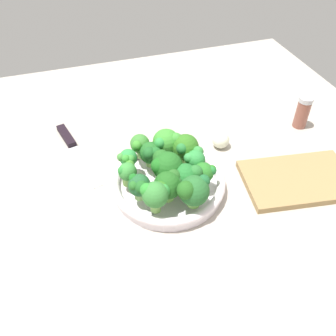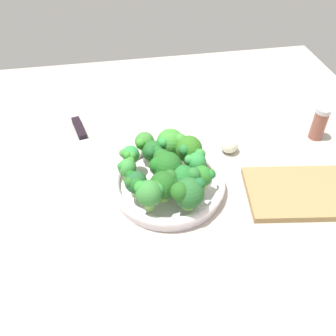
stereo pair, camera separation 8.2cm
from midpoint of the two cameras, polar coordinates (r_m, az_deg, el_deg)
The scene contains 20 objects.
ground_plane at distance 88.96cm, azimuth -2.46°, elevation -2.69°, with size 130.00×130.00×2.50cm, color #AFA69A.
bowl at distance 84.84cm, azimuth -2.75°, elevation -2.51°, with size 26.27×26.27×3.67cm.
broccoli_floret_0 at distance 74.86cm, azimuth 0.86°, elevation -3.57°, with size 7.52×6.43×7.41cm.
broccoli_floret_1 at distance 78.54cm, azimuth -0.26°, elevation -1.48°, with size 6.65×5.90×6.49cm.
broccoli_floret_2 at distance 86.00cm, azimuth -2.92°, elevation 3.88°, with size 6.73×6.39×7.64cm.
broccoli_floret_3 at distance 73.92cm, azimuth -5.14°, elevation -4.24°, with size 6.09×5.44×7.28cm.
broccoli_floret_4 at distance 81.08cm, azimuth -9.14°, elevation -0.78°, with size 4.21×4.45×5.59cm.
broccoli_floret_5 at distance 80.00cm, azimuth 2.75°, elevation -0.94°, with size 5.14×4.63×5.66cm.
broccoli_floret_6 at distance 82.10cm, azimuth 1.39°, elevation 1.22°, with size 5.14×4.96×6.28cm.
broccoli_floret_7 at distance 76.31cm, azimuth -3.02°, elevation -2.77°, with size 6.53×5.99×6.89cm.
broccoli_floret_8 at distance 77.09cm, azimuth -7.53°, elevation -2.87°, with size 4.82×5.44×6.07cm.
broccoli_floret_9 at distance 86.83cm, azimuth -7.12°, elevation 3.48°, with size 4.58×4.95×6.31cm.
broccoli_floret_10 at distance 84.81cm, azimuth -0.13°, elevation 3.12°, with size 6.25×6.43×7.45cm.
broccoli_floret_11 at distance 84.45cm, azimuth -5.42°, elevation 2.13°, with size 5.14×5.74×6.31cm.
broccoli_floret_12 at distance 83.85cm, azimuth -8.99°, elevation 1.31°, with size 4.60×4.45×5.70cm.
broccoli_floret_13 at distance 79.54cm, azimuth -3.27°, elevation 0.23°, with size 7.09×7.78×7.97cm.
knife at distance 101.27cm, azimuth -16.77°, elevation 3.18°, with size 8.43×26.44×1.50cm.
cutting_board at distance 91.17cm, azimuth 17.09°, elevation -1.85°, with size 25.59×16.13×1.60cm, color #9B7A4B.
garlic_bulb at distance 96.73cm, azimuth 5.78°, elevation 4.24°, with size 4.49×4.49×4.49cm, color #ECEDCD.
pepper_shaker at distance 107.51cm, azimuth 18.06°, elevation 8.17°, with size 3.85×3.85×9.31cm.
Camera 1 is at (19.60, 59.77, 61.81)cm, focal length 39.47 mm.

